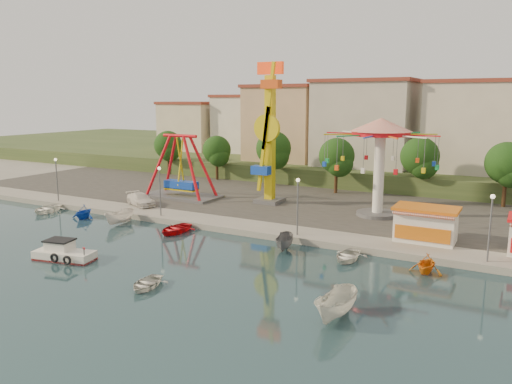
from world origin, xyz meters
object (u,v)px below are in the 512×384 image
Objects in this scene: pirate_ship_ride at (181,168)px; wave_swinger at (380,145)px; kamikaze_tower at (270,136)px; skiff at (337,306)px; rowboat_a at (146,283)px; van at (141,199)px; cabin_motorboat at (63,254)px.

wave_swinger is (24.63, 1.84, 3.80)m from pirate_ship_ride.
kamikaze_tower is 31.97m from skiff.
rowboat_a is 0.66× the size of van.
kamikaze_tower reaches higher than van.
pirate_ship_ride is 12.41m from kamikaze_tower.
van is at bearing 155.13° from skiff.
cabin_motorboat is at bearing -126.88° from wave_swinger.
van is at bearing -146.53° from kamikaze_tower.
wave_swinger is at bearing 60.79° from rowboat_a.
kamikaze_tower reaches higher than cabin_motorboat.
wave_swinger is at bearing 104.70° from skiff.
kamikaze_tower is (11.48, 2.13, 4.21)m from pirate_ship_ride.
rowboat_a is at bearing -168.79° from skiff.
cabin_motorboat reaches higher than rowboat_a.
skiff is at bearing -12.00° from cabin_motorboat.
van reaches higher than cabin_motorboat.
wave_swinger is 3.59× the size of rowboat_a.
wave_swinger reaches higher than van.
wave_swinger is 27.93m from van.
kamikaze_tower is at bearing 178.73° from wave_swinger.
cabin_motorboat is 10.22m from rowboat_a.
pirate_ship_ride is 1.90× the size of cabin_motorboat.
cabin_motorboat is at bearing -102.72° from kamikaze_tower.
van is at bearing -162.61° from wave_swinger.
cabin_motorboat is (-5.75, -25.49, -8.14)m from kamikaze_tower.
skiff is 0.92× the size of van.
skiff is (17.66, -25.50, -7.74)m from kamikaze_tower.
rowboat_a is (10.10, -1.56, -0.13)m from cabin_motorboat.
van reaches higher than skiff.
rowboat_a is at bearing -57.58° from pirate_ship_ride.
van is at bearing 100.02° from cabin_motorboat.
skiff is (23.42, -0.00, 0.40)m from cabin_motorboat.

